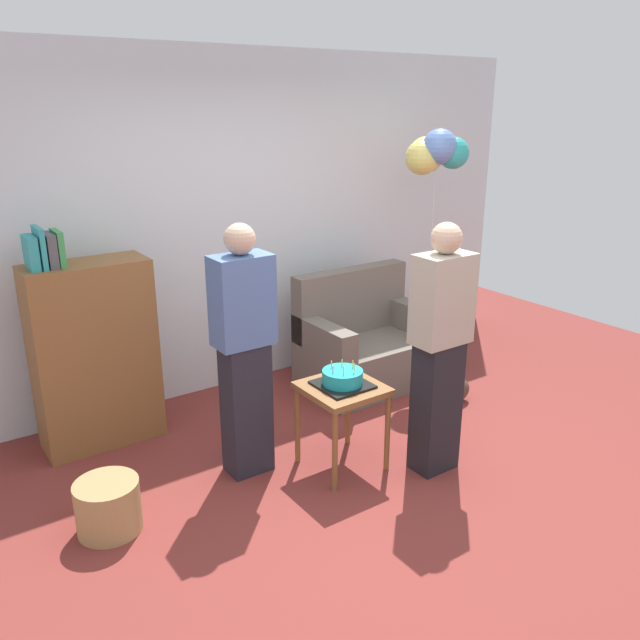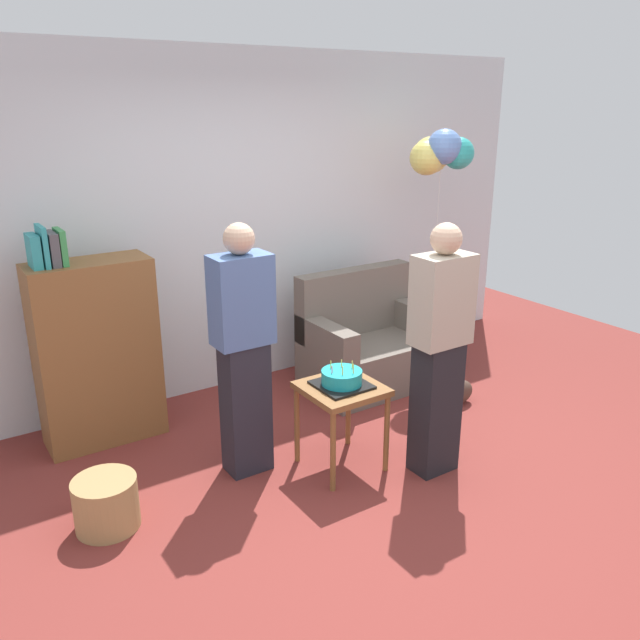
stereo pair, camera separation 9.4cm
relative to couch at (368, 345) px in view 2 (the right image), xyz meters
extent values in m
plane|color=maroon|center=(-0.88, -1.35, -0.34)|extent=(8.00, 8.00, 0.00)
cube|color=silver|center=(-0.88, 0.70, 1.01)|extent=(6.00, 0.10, 2.70)
cube|color=#6B6056|center=(0.00, -0.06, -0.14)|extent=(1.10, 0.70, 0.40)
cube|color=#6B6056|center=(0.00, 0.21, 0.34)|extent=(1.10, 0.16, 0.56)
cube|color=#6B6056|center=(-0.47, -0.06, 0.18)|extent=(0.16, 0.70, 0.24)
cube|color=#6B6056|center=(0.47, -0.06, 0.18)|extent=(0.16, 0.70, 0.24)
cube|color=brown|center=(-2.15, 0.28, 0.31)|extent=(0.80, 0.36, 1.30)
cube|color=teal|center=(-2.46, 0.28, 1.07)|extent=(0.06, 0.20, 0.21)
cube|color=teal|center=(-2.40, 0.28, 1.09)|extent=(0.03, 0.22, 0.26)
cube|color=#4C4C51|center=(-2.35, 0.28, 1.07)|extent=(0.06, 0.22, 0.21)
cube|color=#38934C|center=(-2.30, 0.28, 1.07)|extent=(0.04, 0.21, 0.23)
cube|color=brown|center=(-0.96, -0.97, 0.22)|extent=(0.48, 0.48, 0.04)
cylinder|color=brown|center=(-1.17, -1.18, -0.07)|extent=(0.04, 0.04, 0.54)
cylinder|color=brown|center=(-0.75, -1.18, -0.07)|extent=(0.04, 0.04, 0.54)
cylinder|color=brown|center=(-1.17, -0.76, -0.07)|extent=(0.04, 0.04, 0.54)
cylinder|color=brown|center=(-0.75, -0.76, -0.07)|extent=(0.04, 0.04, 0.54)
cube|color=black|center=(-0.96, -0.97, 0.24)|extent=(0.32, 0.32, 0.02)
cylinder|color=teal|center=(-0.96, -0.97, 0.30)|extent=(0.26, 0.26, 0.09)
cylinder|color=#F2CC4C|center=(-0.88, -0.97, 0.37)|extent=(0.01, 0.01, 0.05)
cylinder|color=#F2CC4C|center=(-0.93, -0.91, 0.37)|extent=(0.01, 0.01, 0.05)
cylinder|color=#F2CC4C|center=(-1.00, -0.89, 0.37)|extent=(0.01, 0.01, 0.05)
cylinder|color=#EA668C|center=(-1.04, -0.96, 0.37)|extent=(0.01, 0.01, 0.05)
cylinder|color=#F2CC4C|center=(-1.00, -1.02, 0.37)|extent=(0.01, 0.01, 0.06)
cylinder|color=#F2CC4C|center=(-0.93, -1.04, 0.37)|extent=(0.01, 0.01, 0.06)
cube|color=#23232D|center=(-1.49, -0.66, 0.10)|extent=(0.28, 0.20, 0.88)
cube|color=#4C6BA3|center=(-1.49, -0.66, 0.82)|extent=(0.36, 0.22, 0.56)
sphere|color=#D1A889|center=(-1.49, -0.66, 1.19)|extent=(0.19, 0.19, 0.19)
cube|color=black|center=(-0.48, -1.33, 0.10)|extent=(0.28, 0.20, 0.88)
cube|color=#B2A893|center=(-0.48, -1.33, 0.82)|extent=(0.36, 0.22, 0.56)
sphere|color=#D1A889|center=(-0.48, -1.33, 1.19)|extent=(0.19, 0.19, 0.19)
cylinder|color=#A88451|center=(-2.44, -0.77, -0.19)|extent=(0.36, 0.36, 0.30)
ellipsoid|color=#473328|center=(0.35, -0.73, -0.24)|extent=(0.28, 0.14, 0.20)
cylinder|color=silver|center=(0.68, -0.04, 0.56)|extent=(0.00, 0.00, 1.80)
sphere|color=#E5D666|center=(0.57, 0.02, 1.52)|extent=(0.28, 0.28, 0.28)
sphere|color=#E5D666|center=(0.66, 0.06, 1.53)|extent=(0.30, 0.30, 0.30)
sphere|color=#668ED6|center=(0.67, -0.08, 1.61)|extent=(0.28, 0.28, 0.28)
sphere|color=#2DADA8|center=(0.79, -0.11, 1.55)|extent=(0.26, 0.26, 0.26)
camera|label=1|loc=(-3.24, -3.97, 1.96)|focal=36.31mm
camera|label=2|loc=(-3.16, -4.03, 1.96)|focal=36.31mm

